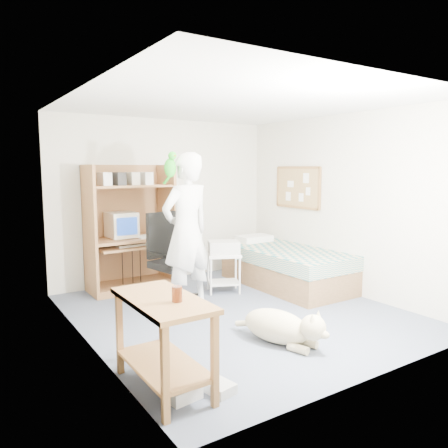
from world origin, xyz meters
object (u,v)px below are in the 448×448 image
side_desk (163,329)px  dog (282,326)px  computer_hutch (129,233)px  bed (285,267)px  printer_cart (224,267)px  person (187,232)px  office_chair (171,271)px

side_desk → dog: side_desk is taller
computer_hutch → bed: (2.00, -1.12, -0.53)m
computer_hutch → printer_cart: computer_hutch is taller
computer_hutch → person: bearing=-77.7°
person → printer_cart: (0.77, 0.35, -0.60)m
bed → dog: (-1.47, -1.64, -0.11)m
side_desk → person: 2.09m
bed → side_desk: 3.39m
side_desk → person: size_ratio=0.51×
dog → office_chair: bearing=82.2°
side_desk → printer_cart: bearing=47.1°
computer_hutch → side_desk: bearing=-106.1°
office_chair → side_desk: bearing=-129.5°
printer_cart → side_desk: bearing=-108.4°
person → bed: bearing=172.3°
office_chair → computer_hutch: bearing=90.9°
dog → printer_cart: bearing=56.8°
office_chair → person: size_ratio=0.60×
side_desk → printer_cart: (1.90, 2.04, -0.13)m
computer_hutch → dog: size_ratio=1.69×
bed → office_chair: office_chair is taller
office_chair → printer_cart: office_chair is taller
computer_hutch → side_desk: 3.08m
dog → printer_cart: 1.94m
printer_cart → office_chair: bearing=-153.1°
computer_hutch → office_chair: bearing=-77.4°
dog → bed: bearing=30.3°
side_desk → office_chair: (1.06, 2.01, -0.08)m
office_chair → printer_cart: 0.84m
office_chair → person: 0.64m
side_desk → office_chair: office_chair is taller
side_desk → computer_hutch: bearing=73.9°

